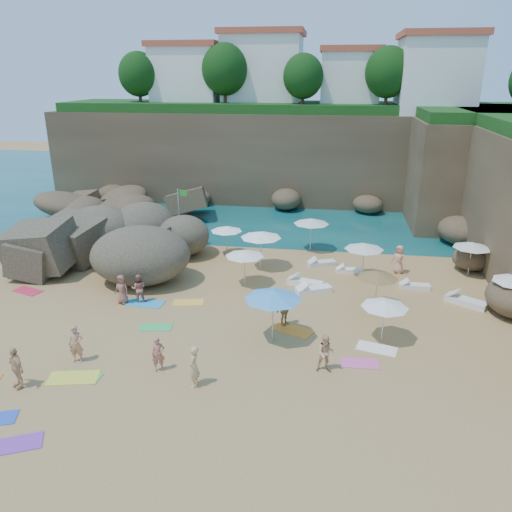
# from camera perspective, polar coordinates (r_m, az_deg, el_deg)

# --- Properties ---
(ground) EXTENTS (120.00, 120.00, 0.00)m
(ground) POSITION_cam_1_polar(r_m,az_deg,el_deg) (25.40, -5.52, -6.32)
(ground) COLOR tan
(ground) RESTS_ON ground
(seawater) EXTENTS (120.00, 120.00, 0.00)m
(seawater) POSITION_cam_1_polar(r_m,az_deg,el_deg) (53.53, 2.26, 7.99)
(seawater) COLOR #0C4751
(seawater) RESTS_ON ground
(cliff_back) EXTENTS (44.00, 8.00, 8.00)m
(cliff_back) POSITION_cam_1_polar(r_m,az_deg,el_deg) (47.71, 4.06, 11.34)
(cliff_back) COLOR brown
(cliff_back) RESTS_ON ground
(cliff_corner) EXTENTS (10.00, 12.00, 8.00)m
(cliff_corner) POSITION_cam_1_polar(r_m,az_deg,el_deg) (44.07, 23.55, 9.00)
(cliff_corner) COLOR brown
(cliff_corner) RESTS_ON ground
(rock_promontory) EXTENTS (12.00, 7.00, 2.00)m
(rock_promontory) POSITION_cam_1_polar(r_m,az_deg,el_deg) (43.06, -14.70, 4.31)
(rock_promontory) COLOR brown
(rock_promontory) RESTS_ON ground
(clifftop_buildings) EXTENTS (28.48, 9.48, 7.00)m
(clifftop_buildings) POSITION_cam_1_polar(r_m,az_deg,el_deg) (47.88, 5.59, 20.03)
(clifftop_buildings) COLOR white
(clifftop_buildings) RESTS_ON cliff_back
(clifftop_trees) EXTENTS (35.60, 23.82, 4.40)m
(clifftop_trees) POSITION_cam_1_polar(r_m,az_deg,el_deg) (41.53, 7.70, 19.97)
(clifftop_trees) COLOR #11380F
(clifftop_trees) RESTS_ON ground
(marina_masts) EXTENTS (3.10, 0.10, 6.00)m
(marina_masts) POSITION_cam_1_polar(r_m,az_deg,el_deg) (57.19, -14.69, 11.20)
(marina_masts) COLOR white
(marina_masts) RESTS_ON ground
(rock_outcrop) EXTENTS (10.25, 9.14, 3.37)m
(rock_outcrop) POSITION_cam_1_polar(r_m,az_deg,el_deg) (32.83, -15.89, -0.75)
(rock_outcrop) COLOR #675F47
(rock_outcrop) RESTS_ON ground
(flag_pole) EXTENTS (0.72, 0.19, 3.73)m
(flag_pole) POSITION_cam_1_polar(r_m,az_deg,el_deg) (35.75, -8.65, 5.51)
(flag_pole) COLOR silver
(flag_pole) RESTS_ON ground
(parasol_0) EXTENTS (2.07, 2.07, 1.95)m
(parasol_0) POSITION_cam_1_polar(r_m,az_deg,el_deg) (32.49, -3.40, 3.14)
(parasol_0) COLOR silver
(parasol_0) RESTS_ON ground
(parasol_1) EXTENTS (2.49, 2.49, 2.36)m
(parasol_1) POSITION_cam_1_polar(r_m,az_deg,el_deg) (30.02, 0.56, 2.47)
(parasol_1) COLOR silver
(parasol_1) RESTS_ON ground
(parasol_2) EXTENTS (2.36, 2.36, 2.23)m
(parasol_2) POSITION_cam_1_polar(r_m,az_deg,el_deg) (33.40, 6.34, 3.99)
(parasol_2) COLOR silver
(parasol_2) RESTS_ON ground
(parasol_3) EXTENTS (2.18, 2.18, 2.06)m
(parasol_3) POSITION_cam_1_polar(r_m,az_deg,el_deg) (31.61, 23.49, 1.15)
(parasol_3) COLOR silver
(parasol_3) RESTS_ON ground
(parasol_5) EXTENTS (2.18, 2.18, 2.06)m
(parasol_5) POSITION_cam_1_polar(r_m,az_deg,el_deg) (27.68, -1.31, 0.32)
(parasol_5) COLOR silver
(parasol_5) RESTS_ON ground
(parasol_6) EXTENTS (2.09, 2.09, 1.98)m
(parasol_6) POSITION_cam_1_polar(r_m,az_deg,el_deg) (25.65, 13.74, -2.12)
(parasol_6) COLOR silver
(parasol_6) RESTS_ON ground
(parasol_7) EXTENTS (2.25, 2.25, 2.13)m
(parasol_7) POSITION_cam_1_polar(r_m,az_deg,el_deg) (29.25, 12.27, 1.09)
(parasol_7) COLOR silver
(parasol_7) RESTS_ON ground
(parasol_9) EXTENTS (2.09, 2.09, 1.98)m
(parasol_9) POSITION_cam_1_polar(r_m,az_deg,el_deg) (22.60, 14.52, -5.31)
(parasol_9) COLOR silver
(parasol_9) RESTS_ON ground
(parasol_10) EXTENTS (2.54, 2.54, 2.40)m
(parasol_10) POSITION_cam_1_polar(r_m,az_deg,el_deg) (21.81, 1.96, -4.46)
(parasol_10) COLOR silver
(parasol_10) RESTS_ON ground
(lounger_0) EXTENTS (1.84, 1.22, 0.27)m
(lounger_0) POSITION_cam_1_polar(r_m,az_deg,el_deg) (31.36, 7.50, -0.84)
(lounger_0) COLOR silver
(lounger_0) RESTS_ON ground
(lounger_1) EXTENTS (2.12, 1.22, 0.31)m
(lounger_1) POSITION_cam_1_polar(r_m,az_deg,el_deg) (28.33, 5.64, -3.07)
(lounger_1) COLOR white
(lounger_1) RESTS_ON ground
(lounger_2) EXTENTS (1.67, 0.61, 0.26)m
(lounger_2) POSITION_cam_1_polar(r_m,az_deg,el_deg) (29.19, 17.68, -3.32)
(lounger_2) COLOR white
(lounger_2) RESTS_ON ground
(lounger_3) EXTENTS (1.60, 0.72, 0.24)m
(lounger_3) POSITION_cam_1_polar(r_m,az_deg,el_deg) (30.55, 10.60, -1.63)
(lounger_3) COLOR white
(lounger_3) RESTS_ON ground
(lounger_4) EXTENTS (2.11, 1.70, 0.32)m
(lounger_4) POSITION_cam_1_polar(r_m,az_deg,el_deg) (28.13, 22.88, -4.84)
(lounger_4) COLOR silver
(lounger_4) RESTS_ON ground
(lounger_5) EXTENTS (2.06, 1.47, 0.31)m
(lounger_5) POSITION_cam_1_polar(r_m,az_deg,el_deg) (27.48, 6.62, -3.88)
(lounger_5) COLOR white
(lounger_5) RESTS_ON ground
(towel_3) EXTENTS (1.60, 0.86, 0.03)m
(towel_3) POSITION_cam_1_polar(r_m,az_deg,el_deg) (21.41, -19.36, -12.91)
(towel_3) COLOR green
(towel_3) RESTS_ON ground
(towel_4) EXTENTS (2.10, 1.37, 0.03)m
(towel_4) POSITION_cam_1_polar(r_m,az_deg,el_deg) (21.45, -20.15, -12.93)
(towel_4) COLOR yellow
(towel_4) RESTS_ON ground
(towel_6) EXTENTS (1.87, 1.47, 0.03)m
(towel_6) POSITION_cam_1_polar(r_m,az_deg,el_deg) (18.91, -25.81, -18.81)
(towel_6) COLOR purple
(towel_6) RESTS_ON ground
(towel_7) EXTENTS (1.80, 1.28, 0.03)m
(towel_7) POSITION_cam_1_polar(r_m,az_deg,el_deg) (30.26, -24.65, -3.65)
(towel_7) COLOR #DE2748
(towel_7) RESTS_ON ground
(towel_8) EXTENTS (1.95, 1.04, 0.03)m
(towel_8) POSITION_cam_1_polar(r_m,az_deg,el_deg) (26.74, -12.53, -5.29)
(towel_8) COLOR #29A2DE
(towel_8) RESTS_ON ground
(towel_9) EXTENTS (1.61, 0.84, 0.03)m
(towel_9) POSITION_cam_1_polar(r_m,az_deg,el_deg) (21.53, 11.80, -11.90)
(towel_9) COLOR #E458A7
(towel_9) RESTS_ON ground
(towel_10) EXTENTS (2.12, 1.66, 0.03)m
(towel_10) POSITION_cam_1_polar(r_m,az_deg,el_deg) (23.61, 4.21, -8.41)
(towel_10) COLOR orange
(towel_10) RESTS_ON ground
(towel_11) EXTENTS (1.61, 0.97, 0.03)m
(towel_11) POSITION_cam_1_polar(r_m,az_deg,el_deg) (24.24, -11.37, -7.99)
(towel_11) COLOR green
(towel_11) RESTS_ON ground
(towel_12) EXTENTS (1.71, 1.08, 0.03)m
(towel_12) POSITION_cam_1_polar(r_m,az_deg,el_deg) (26.44, -7.74, -5.27)
(towel_12) COLOR yellow
(towel_12) RESTS_ON ground
(towel_13) EXTENTS (1.88, 1.27, 0.03)m
(towel_13) POSITION_cam_1_polar(r_m,az_deg,el_deg) (22.72, 13.65, -10.22)
(towel_13) COLOR white
(towel_13) RESTS_ON ground
(person_stand_0) EXTENTS (0.65, 0.48, 1.64)m
(person_stand_0) POSITION_cam_1_polar(r_m,az_deg,el_deg) (22.09, -19.88, -9.44)
(person_stand_0) COLOR tan
(person_stand_0) RESTS_ON ground
(person_stand_1) EXTENTS (0.87, 0.74, 1.55)m
(person_stand_1) POSITION_cam_1_polar(r_m,az_deg,el_deg) (26.69, -13.26, -3.60)
(person_stand_1) COLOR #AE6657
(person_stand_1) RESTS_ON ground
(person_stand_2) EXTENTS (1.08, 0.56, 1.60)m
(person_stand_2) POSITION_cam_1_polar(r_m,az_deg,el_deg) (34.85, -6.66, 2.52)
(person_stand_2) COLOR tan
(person_stand_2) RESTS_ON ground
(person_stand_3) EXTENTS (0.91, 0.97, 1.61)m
(person_stand_3) POSITION_cam_1_polar(r_m,az_deg,el_deg) (23.70, 3.27, -6.13)
(person_stand_3) COLOR #A68753
(person_stand_3) RESTS_ON ground
(person_stand_4) EXTENTS (0.96, 0.88, 1.74)m
(person_stand_4) POSITION_cam_1_polar(r_m,az_deg,el_deg) (30.87, 16.01, -0.37)
(person_stand_4) COLOR tan
(person_stand_4) RESTS_ON ground
(person_stand_5) EXTENTS (1.60, 0.74, 1.66)m
(person_stand_5) POSITION_cam_1_polar(r_m,az_deg,el_deg) (31.98, -15.83, 0.29)
(person_stand_5) COLOR tan
(person_stand_5) RESTS_ON ground
(person_stand_6) EXTENTS (0.41, 0.62, 1.69)m
(person_stand_6) POSITION_cam_1_polar(r_m,az_deg,el_deg) (19.49, -7.12, -12.42)
(person_stand_6) COLOR tan
(person_stand_6) RESTS_ON ground
(person_lie_1) EXTENTS (1.72, 1.94, 0.41)m
(person_lie_1) POSITION_cam_1_polar(r_m,az_deg,el_deg) (21.61, -25.47, -12.91)
(person_lie_1) COLOR #DEB27E
(person_lie_1) RESTS_ON ground
(person_lie_2) EXTENTS (1.03, 1.65, 0.41)m
(person_lie_2) POSITION_cam_1_polar(r_m,az_deg,el_deg) (26.97, -14.98, -4.83)
(person_lie_2) COLOR #915648
(person_lie_2) RESTS_ON ground
(person_lie_4) EXTENTS (1.11, 1.53, 0.34)m
(person_lie_4) POSITION_cam_1_polar(r_m,az_deg,el_deg) (20.95, -11.01, -12.30)
(person_lie_4) COLOR #AE6657
(person_lie_4) RESTS_ON ground
(person_lie_5) EXTENTS (0.96, 1.65, 0.59)m
(person_lie_5) POSITION_cam_1_polar(r_m,az_deg,el_deg) (20.68, 7.94, -12.17)
(person_lie_5) COLOR #DAAA7C
(person_lie_5) RESTS_ON ground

